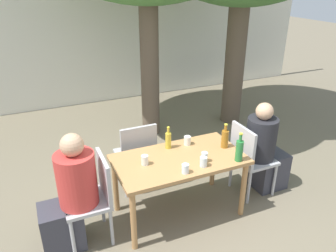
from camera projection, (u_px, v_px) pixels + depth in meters
The scene contains 16 objects.
ground_plane at pixel (178, 211), 3.82m from camera, with size 30.00×30.00×0.00m, color #706651.
cafe_building_wall at pixel (93, 35), 6.56m from camera, with size 10.00×0.08×2.80m.
dining_table_front at pixel (179, 165), 3.55m from camera, with size 1.40×0.77×0.72m.
patio_chair_0 at pixel (94, 194), 3.25m from camera, with size 0.44×0.44×0.93m.
patio_chair_1 at pixel (249, 156), 3.94m from camera, with size 0.44×0.44×0.93m.
patio_chair_2 at pixel (137, 153), 4.00m from camera, with size 0.44×0.44×0.93m.
person_seated_0 at pixel (70, 198), 3.16m from camera, with size 0.59×0.38×1.23m.
person_seated_1 at pixel (265, 152), 4.02m from camera, with size 0.58×0.36×1.19m.
green_bottle_0 at pixel (239, 150), 3.41m from camera, with size 0.08×0.08×0.32m.
amber_bottle_1 at pixel (225, 138), 3.69m from camera, with size 0.08×0.08×0.29m.
oil_cruet_2 at pixel (168, 140), 3.67m from camera, with size 0.07×0.07×0.26m.
drinking_glass_0 at pixel (185, 169), 3.23m from camera, with size 0.07×0.07×0.10m.
drinking_glass_1 at pixel (204, 157), 3.42m from camera, with size 0.07×0.07×0.11m.
drinking_glass_2 at pixel (145, 160), 3.37m from camera, with size 0.08×0.08×0.10m.
drinking_glass_3 at pixel (203, 162), 3.34m from camera, with size 0.07×0.07×0.10m.
drinking_glass_4 at pixel (187, 140), 3.77m from camera, with size 0.08×0.08×0.10m.
Camera 1 is at (-1.34, -2.73, 2.52)m, focal length 35.00 mm.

